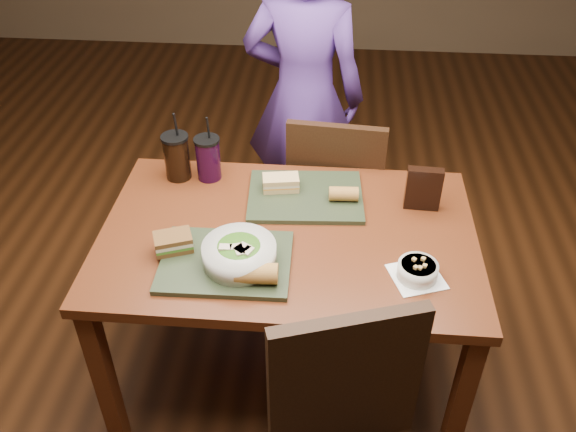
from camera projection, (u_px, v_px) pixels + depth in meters
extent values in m
plane|color=#381C0B|center=(288.00, 370.00, 2.56)|extent=(6.00, 6.00, 0.00)
cube|color=#562611|center=(105.00, 380.00, 2.09)|extent=(0.06, 0.06, 0.71)
cube|color=#562611|center=(459.00, 406.00, 2.01)|extent=(0.06, 0.06, 0.71)
cube|color=#562611|center=(160.00, 241.00, 2.68)|extent=(0.06, 0.06, 0.71)
cube|color=#562611|center=(435.00, 256.00, 2.60)|extent=(0.06, 0.06, 0.71)
cube|color=#562611|center=(288.00, 236.00, 2.12)|extent=(1.30, 0.85, 0.04)
cube|color=black|center=(346.00, 384.00, 1.63)|extent=(0.42, 0.17, 0.50)
cube|color=black|center=(333.00, 201.00, 2.80)|extent=(0.43, 0.43, 0.04)
cube|color=black|center=(334.00, 177.00, 2.50)|extent=(0.40, 0.07, 0.47)
cube|color=black|center=(293.00, 260.00, 2.81)|extent=(0.04, 0.04, 0.41)
cube|color=black|center=(367.00, 264.00, 2.79)|extent=(0.04, 0.04, 0.41)
cube|color=black|center=(298.00, 215.00, 3.08)|extent=(0.04, 0.04, 0.41)
cube|color=black|center=(366.00, 219.00, 3.06)|extent=(0.04, 0.04, 0.41)
imported|color=#522F83|center=(304.00, 98.00, 2.84)|extent=(0.61, 0.44, 1.57)
cube|color=#262F1D|center=(226.00, 262.00, 1.97)|extent=(0.43, 0.33, 0.02)
cube|color=#262F1D|center=(305.00, 196.00, 2.26)|extent=(0.44, 0.35, 0.02)
cylinder|color=silver|center=(239.00, 254.00, 1.94)|extent=(0.24, 0.24, 0.07)
ellipsoid|color=#427219|center=(239.00, 251.00, 1.93)|extent=(0.19, 0.19, 0.06)
cube|color=beige|center=(248.00, 251.00, 1.89)|extent=(0.04, 0.05, 0.01)
cube|color=beige|center=(245.00, 247.00, 1.90)|extent=(0.05, 0.04, 0.01)
cube|color=beige|center=(236.00, 247.00, 1.90)|extent=(0.05, 0.04, 0.01)
cube|color=beige|center=(225.00, 247.00, 1.90)|extent=(0.04, 0.03, 0.01)
cube|color=beige|center=(240.00, 251.00, 1.89)|extent=(0.04, 0.05, 0.01)
cube|color=beige|center=(240.00, 250.00, 1.89)|extent=(0.05, 0.05, 0.01)
cube|color=white|center=(416.00, 277.00, 1.93)|extent=(0.20, 0.20, 0.00)
cylinder|color=silver|center=(418.00, 270.00, 1.91)|extent=(0.13, 0.13, 0.05)
cylinder|color=black|center=(418.00, 266.00, 1.90)|extent=(0.11, 0.11, 0.01)
cube|color=#B28947|center=(425.00, 266.00, 1.88)|extent=(0.02, 0.02, 0.01)
cube|color=#B28947|center=(423.00, 259.00, 1.91)|extent=(0.02, 0.02, 0.01)
cube|color=#B28947|center=(414.00, 260.00, 1.91)|extent=(0.02, 0.02, 0.01)
cube|color=#B28947|center=(416.00, 267.00, 1.88)|extent=(0.02, 0.02, 0.01)
cube|color=#B28947|center=(420.00, 268.00, 1.87)|extent=(0.02, 0.02, 0.01)
cube|color=#593819|center=(174.00, 247.00, 2.00)|extent=(0.14, 0.12, 0.02)
cube|color=#3F721E|center=(173.00, 244.00, 2.00)|extent=(0.14, 0.12, 0.01)
cube|color=beige|center=(173.00, 241.00, 1.99)|extent=(0.14, 0.12, 0.01)
cube|color=#593819|center=(173.00, 237.00, 1.98)|extent=(0.14, 0.12, 0.02)
cube|color=tan|center=(281.00, 187.00, 2.28)|extent=(0.14, 0.09, 0.02)
cube|color=orange|center=(281.00, 184.00, 2.27)|extent=(0.14, 0.09, 0.01)
cube|color=beige|center=(281.00, 182.00, 2.27)|extent=(0.14, 0.09, 0.01)
cube|color=tan|center=(281.00, 179.00, 2.26)|extent=(0.14, 0.09, 0.02)
cylinder|color=#AD7533|center=(256.00, 273.00, 1.87)|extent=(0.14, 0.07, 0.07)
cylinder|color=#AD7533|center=(344.00, 194.00, 2.21)|extent=(0.11, 0.06, 0.05)
cylinder|color=black|center=(177.00, 158.00, 2.33)|extent=(0.10, 0.10, 0.17)
cylinder|color=black|center=(174.00, 137.00, 2.27)|extent=(0.10, 0.10, 0.01)
cylinder|color=black|center=(176.00, 126.00, 2.24)|extent=(0.01, 0.03, 0.11)
cylinder|color=black|center=(208.00, 159.00, 2.33)|extent=(0.09, 0.09, 0.16)
cylinder|color=black|center=(206.00, 140.00, 2.28)|extent=(0.10, 0.10, 0.01)
cylinder|color=black|center=(208.00, 129.00, 2.25)|extent=(0.01, 0.03, 0.10)
cube|color=black|center=(423.00, 189.00, 2.17)|extent=(0.13, 0.05, 0.16)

